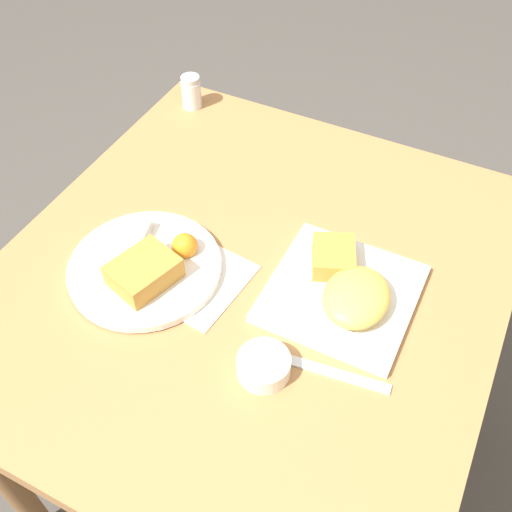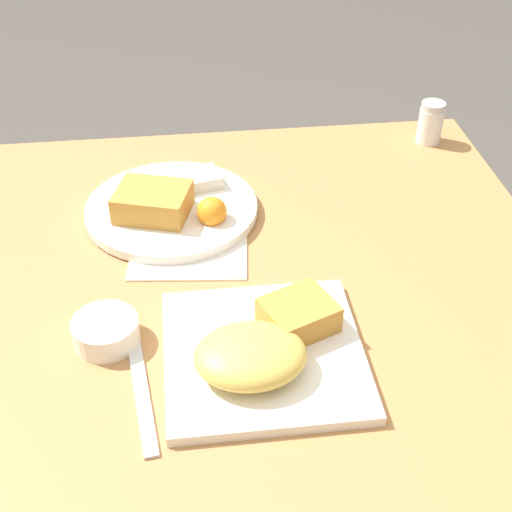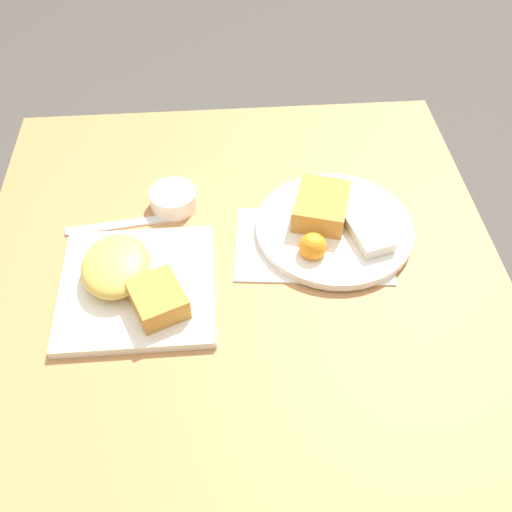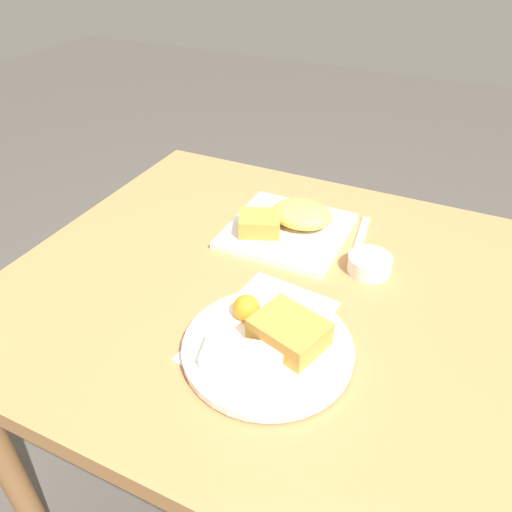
{
  "view_description": "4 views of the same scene",
  "coord_description": "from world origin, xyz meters",
  "px_view_note": "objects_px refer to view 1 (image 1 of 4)",
  "views": [
    {
      "loc": [
        -0.58,
        -0.3,
        1.49
      ],
      "look_at": [
        0.01,
        -0.0,
        0.75
      ],
      "focal_mm": 42.0,
      "sensor_mm": 36.0,
      "label": 1
    },
    {
      "loc": [
        -0.06,
        -0.74,
        1.33
      ],
      "look_at": [
        0.02,
        -0.03,
        0.78
      ],
      "focal_mm": 50.0,
      "sensor_mm": 36.0,
      "label": 2
    },
    {
      "loc": [
        0.61,
        -0.02,
        1.43
      ],
      "look_at": [
        -0.01,
        0.02,
        0.75
      ],
      "focal_mm": 42.0,
      "sensor_mm": 36.0,
      "label": 3
    },
    {
      "loc": [
        -0.29,
        0.64,
        1.28
      ],
      "look_at": [
        0.02,
        -0.02,
        0.75
      ],
      "focal_mm": 35.0,
      "sensor_mm": 36.0,
      "label": 4
    }
  ],
  "objects_px": {
    "plate_square_near": "(346,289)",
    "salt_shaker": "(191,94)",
    "sauce_ramekin": "(264,365)",
    "plate_oval_far": "(146,265)",
    "butter_knife": "(325,371)"
  },
  "relations": [
    {
      "from": "plate_square_near",
      "to": "salt_shaker",
      "type": "height_order",
      "value": "salt_shaker"
    },
    {
      "from": "plate_square_near",
      "to": "sauce_ramekin",
      "type": "height_order",
      "value": "plate_square_near"
    },
    {
      "from": "plate_square_near",
      "to": "plate_oval_far",
      "type": "height_order",
      "value": "plate_square_near"
    },
    {
      "from": "sauce_ramekin",
      "to": "plate_square_near",
      "type": "bearing_deg",
      "value": -17.55
    },
    {
      "from": "plate_square_near",
      "to": "butter_knife",
      "type": "height_order",
      "value": "plate_square_near"
    },
    {
      "from": "plate_square_near",
      "to": "sauce_ramekin",
      "type": "bearing_deg",
      "value": 162.45
    },
    {
      "from": "plate_square_near",
      "to": "salt_shaker",
      "type": "bearing_deg",
      "value": 54.4
    },
    {
      "from": "plate_oval_far",
      "to": "butter_knife",
      "type": "distance_m",
      "value": 0.34
    },
    {
      "from": "plate_square_near",
      "to": "plate_oval_far",
      "type": "xyz_separation_m",
      "value": [
        -0.1,
        0.32,
        -0.0
      ]
    },
    {
      "from": "sauce_ramekin",
      "to": "plate_oval_far",
      "type": "bearing_deg",
      "value": 72.13
    },
    {
      "from": "salt_shaker",
      "to": "butter_knife",
      "type": "relative_size",
      "value": 0.37
    },
    {
      "from": "sauce_ramekin",
      "to": "butter_knife",
      "type": "distance_m",
      "value": 0.09
    },
    {
      "from": "butter_knife",
      "to": "sauce_ramekin",
      "type": "bearing_deg",
      "value": 19.58
    },
    {
      "from": "sauce_ramekin",
      "to": "salt_shaker",
      "type": "distance_m",
      "value": 0.7
    },
    {
      "from": "sauce_ramekin",
      "to": "butter_knife",
      "type": "xyz_separation_m",
      "value": [
        0.04,
        -0.08,
        -0.02
      ]
    }
  ]
}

